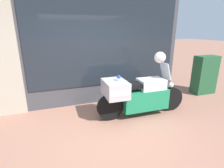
% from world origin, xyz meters
% --- Properties ---
extents(ground_plane, '(60.00, 60.00, 0.00)m').
position_xyz_m(ground_plane, '(0.00, 0.00, 0.00)').
color(ground_plane, '#9E6B56').
extents(shop_building, '(5.59, 0.55, 3.45)m').
position_xyz_m(shop_building, '(-0.44, 2.00, 1.73)').
color(shop_building, '#424247').
rests_on(shop_building, ground).
extents(window_display, '(4.10, 0.30, 1.92)m').
position_xyz_m(window_display, '(0.45, 2.03, 0.46)').
color(window_display, slate).
rests_on(window_display, ground).
extents(paramedic_motorcycle, '(2.37, 0.73, 1.32)m').
position_xyz_m(paramedic_motorcycle, '(0.92, 0.66, 0.56)').
color(paramedic_motorcycle, black).
rests_on(paramedic_motorcycle, ground).
extents(utility_cabinet, '(0.77, 0.40, 1.28)m').
position_xyz_m(utility_cabinet, '(3.83, 1.39, 0.64)').
color(utility_cabinet, '#235633').
rests_on(utility_cabinet, ground).
extents(white_helmet, '(0.28, 0.28, 0.28)m').
position_xyz_m(white_helmet, '(1.48, 0.65, 1.46)').
color(white_helmet, white).
rests_on(white_helmet, paramedic_motorcycle).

